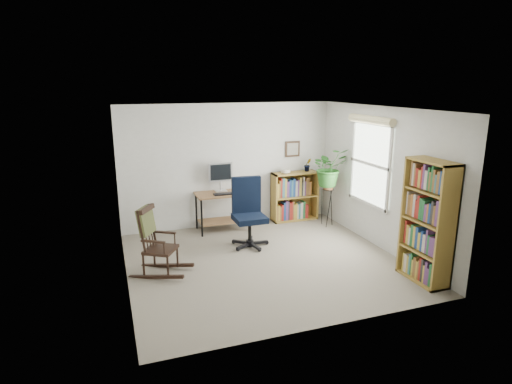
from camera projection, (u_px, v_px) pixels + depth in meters
name	position (u px, v px, depth m)	size (l,w,h in m)	color
floor	(264.00, 262.00, 6.82)	(4.20, 4.00, 0.00)	gray
ceiling	(265.00, 109.00, 6.22)	(4.20, 4.00, 0.00)	white
wall_back	(229.00, 165.00, 8.35)	(4.20, 0.00, 2.40)	silver
wall_front	(329.00, 230.00, 4.69)	(4.20, 0.00, 2.40)	silver
wall_left	(121.00, 201.00, 5.84)	(0.00, 4.00, 2.40)	silver
wall_right	(381.00, 179.00, 7.20)	(0.00, 4.00, 2.40)	silver
window	(370.00, 164.00, 7.41)	(0.12, 1.20, 1.50)	silver
desk	(223.00, 211.00, 8.21)	(1.02, 0.56, 0.74)	olive
monitor	(221.00, 177.00, 8.18)	(0.46, 0.16, 0.56)	silver
keyboard	(224.00, 194.00, 8.01)	(0.40, 0.15, 0.03)	black
office_chair	(250.00, 213.00, 7.32)	(0.66, 0.66, 1.21)	black
rocking_chair	(160.00, 240.00, 6.27)	(0.54, 0.90, 1.04)	black
low_bookshelf	(295.00, 196.00, 8.79)	(0.95, 0.32, 1.01)	olive
tall_bookshelf	(427.00, 222.00, 5.97)	(0.33, 0.77, 1.76)	olive
plant_stand	(327.00, 204.00, 8.43)	(0.24, 0.24, 0.87)	black
spider_plant	(330.00, 149.00, 8.16)	(1.69, 1.88, 1.46)	#276322
potted_plant_small	(308.00, 169.00, 8.75)	(0.13, 0.24, 0.11)	#276322
framed_picture	(293.00, 149.00, 8.69)	(0.32, 0.04, 0.32)	black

